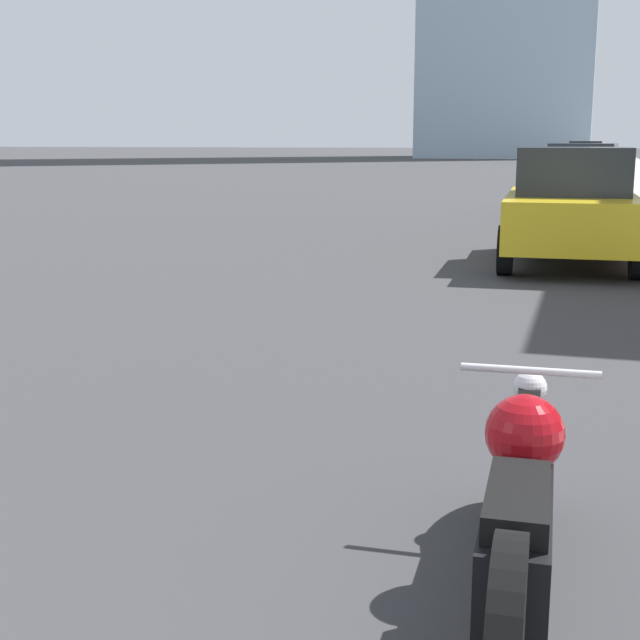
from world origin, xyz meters
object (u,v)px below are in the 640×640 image
parked_car_yellow (571,207)px  motorcycle (520,510)px  parked_car_white (582,177)px  parked_car_silver (576,165)px  parked_car_black (585,159)px

parked_car_yellow → motorcycle: bearing=-92.2°
parked_car_white → parked_car_silver: bearing=95.7°
parked_car_silver → parked_car_yellow: bearing=-93.7°
parked_car_white → parked_car_black: (-0.17, 23.29, -0.01)m
parked_car_yellow → parked_car_black: parked_car_black is taller
motorcycle → parked_car_white: bearing=88.1°
motorcycle → parked_car_white: 20.38m
parked_car_white → parked_car_black: parked_car_black is taller
parked_car_yellow → parked_car_silver: (-0.33, 22.55, -0.01)m
parked_car_white → parked_car_silver: parked_car_white is taller
motorcycle → parked_car_silver: size_ratio=0.51×
parked_car_yellow → parked_car_silver: size_ratio=0.85×
parked_car_silver → parked_car_black: parked_car_black is taller
parked_car_white → parked_car_silver: size_ratio=0.99×
parked_car_yellow → parked_car_black: (-0.14, 33.55, 0.01)m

